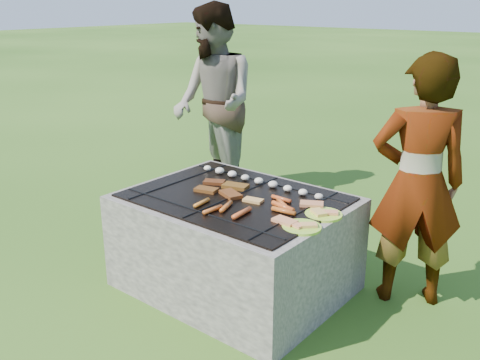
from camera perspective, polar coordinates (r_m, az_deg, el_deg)
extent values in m
plane|color=#264C13|center=(3.47, -0.53, -11.22)|extent=(60.00, 60.00, 0.00)
cube|color=gray|center=(3.63, 3.59, -4.57)|extent=(1.30, 0.18, 0.60)
cube|color=#9F978D|center=(3.06, -5.50, -9.27)|extent=(1.30, 0.18, 0.60)
cube|color=#9D958C|center=(3.68, -7.29, -4.33)|extent=(0.18, 0.64, 0.60)
cube|color=#A49D92|center=(3.04, 7.72, -9.53)|extent=(0.18, 0.64, 0.60)
cube|color=black|center=(3.36, -0.54, -7.67)|extent=(0.94, 0.64, 0.48)
sphere|color=#FF5914|center=(3.27, -0.55, -4.21)|extent=(0.10, 0.10, 0.10)
cube|color=black|center=(3.21, -0.56, -1.81)|extent=(1.20, 0.90, 0.01)
cylinder|color=black|center=(3.50, -6.25, -0.08)|extent=(0.01, 0.88, 0.01)
cylinder|color=black|center=(3.21, -0.56, -1.71)|extent=(0.01, 0.88, 0.01)
cylinder|color=black|center=(2.96, 6.17, -3.61)|extent=(0.01, 0.88, 0.01)
cylinder|color=black|center=(2.99, -4.48, -3.36)|extent=(1.18, 0.01, 0.01)
cylinder|color=black|center=(3.45, 2.83, -0.27)|extent=(1.18, 0.01, 0.01)
ellipsoid|color=white|center=(3.69, -3.49, 1.27)|extent=(0.05, 0.05, 0.04)
ellipsoid|color=beige|center=(3.62, -2.19, 1.01)|extent=(0.06, 0.06, 0.04)
ellipsoid|color=white|center=(3.55, -0.84, 0.65)|extent=(0.06, 0.06, 0.04)
ellipsoid|color=beige|center=(3.48, 0.57, 0.27)|extent=(0.05, 0.05, 0.04)
ellipsoid|color=#F2EDCD|center=(3.42, 2.02, -0.09)|extent=(0.06, 0.06, 0.04)
ellipsoid|color=beige|center=(3.35, 3.54, -0.46)|extent=(0.06, 0.06, 0.04)
ellipsoid|color=#F3E8CE|center=(3.30, 5.10, -0.89)|extent=(0.05, 0.05, 0.04)
ellipsoid|color=white|center=(3.24, 6.73, -1.30)|extent=(0.05, 0.05, 0.04)
ellipsoid|color=beige|center=(3.19, 8.41, -1.75)|extent=(0.05, 0.05, 0.04)
cube|color=brown|center=(3.43, -2.77, -0.22)|extent=(0.15, 0.13, 0.02)
cube|color=#985C1B|center=(3.34, -0.49, -0.66)|extent=(0.17, 0.13, 0.02)
cube|color=#914F1A|center=(3.29, -3.61, -1.04)|extent=(0.15, 0.11, 0.02)
cube|color=#92451A|center=(3.21, -1.00, -1.53)|extent=(0.17, 0.13, 0.02)
cylinder|color=orange|center=(3.14, 4.43, -2.02)|extent=(0.13, 0.03, 0.02)
cylinder|color=#C96921|center=(3.08, 4.51, -2.46)|extent=(0.11, 0.08, 0.02)
cylinder|color=orange|center=(3.02, 4.60, -2.83)|extent=(0.16, 0.06, 0.03)
cylinder|color=#D65C23|center=(2.96, 4.68, -3.31)|extent=(0.15, 0.04, 0.03)
cylinder|color=#D35422|center=(3.01, -1.50, -2.85)|extent=(0.07, 0.14, 0.03)
cylinder|color=#EE4827|center=(2.92, 0.19, -3.54)|extent=(0.04, 0.16, 0.03)
cylinder|color=orange|center=(3.08, -4.11, -2.44)|extent=(0.04, 0.13, 0.02)
cylinder|color=#D95023|center=(2.98, -2.94, -3.17)|extent=(0.03, 0.14, 0.03)
cube|color=tan|center=(3.12, 1.41, -2.17)|extent=(0.12, 0.09, 0.02)
cube|color=tan|center=(2.84, 4.80, -4.37)|extent=(0.13, 0.08, 0.02)
cube|color=tan|center=(3.09, 7.65, -2.56)|extent=(0.15, 0.13, 0.02)
cylinder|color=#E5FA3B|center=(2.99, 8.90, -3.67)|extent=(0.26, 0.26, 0.01)
cube|color=tan|center=(2.97, 8.38, -3.42)|extent=(0.11, 0.10, 0.02)
cube|color=#F1B97B|center=(2.98, 9.60, -3.43)|extent=(0.10, 0.09, 0.01)
cylinder|color=#B6D934|center=(2.81, 6.59, -5.03)|extent=(0.26, 0.26, 0.01)
cube|color=#EDB279|center=(2.80, 6.03, -4.80)|extent=(0.08, 0.06, 0.01)
cube|color=#EDAD79|center=(2.81, 7.34, -4.77)|extent=(0.10, 0.10, 0.01)
imported|color=#AAA08E|center=(3.21, 18.42, -0.34)|extent=(0.64, 0.59, 1.48)
imported|color=gray|center=(4.74, -2.83, 8.10)|extent=(1.04, 0.96, 1.73)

